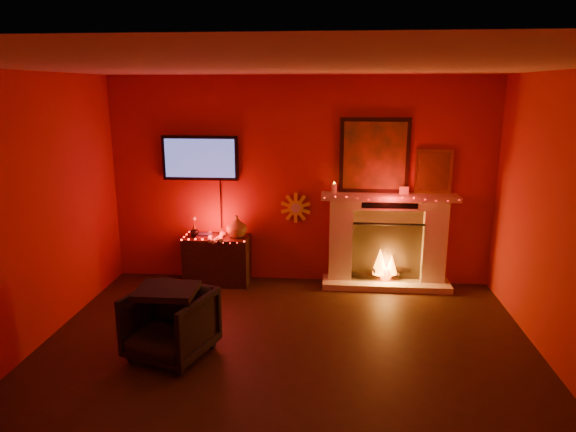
% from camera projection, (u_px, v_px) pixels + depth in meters
% --- Properties ---
extents(room, '(5.00, 5.00, 5.00)m').
position_uv_depth(room, '(281.00, 234.00, 4.28)').
color(room, black).
rests_on(room, ground).
extents(floor, '(5.00, 5.00, 0.00)m').
position_uv_depth(floor, '(281.00, 379.00, 4.61)').
color(floor, black).
rests_on(floor, ground).
extents(fireplace, '(1.72, 0.40, 2.18)m').
position_uv_depth(fireplace, '(387.00, 232.00, 6.64)').
color(fireplace, beige).
rests_on(fireplace, floor).
extents(tv, '(1.00, 0.07, 1.24)m').
position_uv_depth(tv, '(200.00, 158.00, 6.69)').
color(tv, black).
rests_on(tv, room).
extents(sunburst_clock, '(0.40, 0.03, 0.40)m').
position_uv_depth(sunburst_clock, '(296.00, 208.00, 6.76)').
color(sunburst_clock, yellow).
rests_on(sunburst_clock, room).
extents(console_table, '(0.85, 0.54, 0.93)m').
position_uv_depth(console_table, '(218.00, 256.00, 6.79)').
color(console_table, black).
rests_on(console_table, floor).
extents(armchair, '(0.91, 0.92, 0.66)m').
position_uv_depth(armchair, '(171.00, 324.00, 4.93)').
color(armchair, black).
rests_on(armchair, floor).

